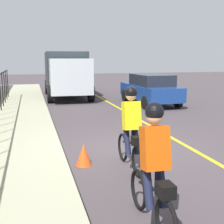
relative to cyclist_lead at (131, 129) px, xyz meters
name	(u,v)px	position (x,y,z in m)	size (l,w,h in m)	color
ground_plane	(129,148)	(1.52, -0.47, -0.91)	(80.00, 80.00, 0.00)	#443C40
lane_line_centre	(183,144)	(1.52, -2.07, -0.91)	(36.00, 0.12, 0.01)	yellow
cyclist_lead	(131,129)	(0.00, 0.00, 0.00)	(1.71, 0.36, 1.83)	black
cyclist_follow	(154,168)	(-2.33, 0.44, 0.00)	(1.71, 0.36, 1.83)	black
patrol_sedan	(150,89)	(8.84, -4.00, -0.09)	(4.46, 2.04, 1.58)	navy
box_truck_background	(66,72)	(13.15, -0.13, 0.64)	(6.76, 2.66, 2.78)	#252F33
traffic_cone_near	(84,155)	(0.52, 0.95, -0.66)	(0.36, 0.36, 0.50)	#F74F18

